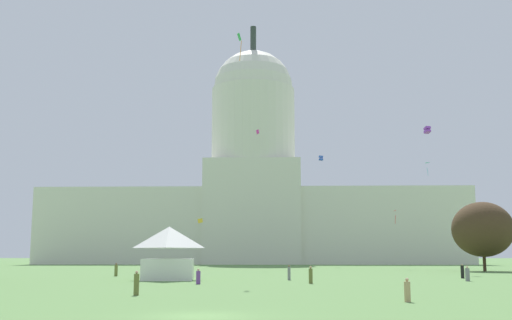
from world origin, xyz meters
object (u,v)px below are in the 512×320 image
at_px(kite_magenta_mid, 258,132).
at_px(person_black_mid_left, 462,272).
at_px(kite_cyan_mid, 425,165).
at_px(kite_gold_low, 200,221).
at_px(person_olive_front_center, 311,276).
at_px(person_maroon_edge_west, 152,272).
at_px(event_tent, 169,252).
at_px(person_olive_back_right, 136,284).
at_px(person_grey_aisle_center, 467,274).
at_px(kite_blue_mid, 321,158).
at_px(person_purple_mid_right, 198,277).
at_px(person_tan_front_right, 407,291).
at_px(tree_east_far, 483,229).
at_px(kite_violet_mid, 427,130).
at_px(person_grey_back_left, 289,273).
at_px(capitol_building, 253,193).
at_px(kite_green_mid, 240,41).
at_px(person_olive_front_left, 116,270).
at_px(kite_red_low, 393,213).

bearing_deg(kite_magenta_mid, person_black_mid_left, -149.39).
xyz_separation_m(kite_cyan_mid, kite_gold_low, (-49.23, -29.70, -14.56)).
height_order(person_olive_front_center, person_maroon_edge_west, person_olive_front_center).
bearing_deg(person_olive_front_center, event_tent, -44.37).
xyz_separation_m(person_olive_back_right, person_grey_aisle_center, (30.97, 24.31, -0.07)).
distance_m(kite_cyan_mid, kite_blue_mid, 25.26).
distance_m(event_tent, person_purple_mid_right, 11.13).
distance_m(person_tan_front_right, person_grey_aisle_center, 32.44).
xyz_separation_m(tree_east_far, kite_violet_mid, (-10.75, -8.17, 15.90)).
relative_size(person_grey_back_left, kite_violet_mid, 1.42).
bearing_deg(capitol_building, kite_cyan_mid, -42.44).
xyz_separation_m(person_olive_back_right, person_maroon_edge_west, (-6.04, 35.42, -0.12)).
xyz_separation_m(tree_east_far, person_black_mid_left, (-12.80, -30.89, -6.34)).
bearing_deg(person_purple_mid_right, kite_violet_mid, 108.18).
xyz_separation_m(person_grey_back_left, person_purple_mid_right, (-9.15, -9.80, -0.09)).
height_order(capitol_building, kite_magenta_mid, capitol_building).
bearing_deg(tree_east_far, person_purple_mid_right, -132.93).
relative_size(person_purple_mid_right, kite_gold_low, 1.59).
distance_m(capitol_building, event_tent, 113.31).
xyz_separation_m(capitol_building, person_olive_front_center, (10.55, -120.06, -20.01)).
distance_m(event_tent, kite_cyan_mid, 89.70).
relative_size(person_grey_back_left, kite_green_mid, 0.49).
bearing_deg(person_grey_aisle_center, person_maroon_edge_west, 176.83).
height_order(tree_east_far, kite_green_mid, kite_green_mid).
relative_size(kite_green_mid, kite_violet_mid, 2.89).
bearing_deg(person_olive_back_right, person_grey_aisle_center, 130.53).
xyz_separation_m(person_grey_back_left, person_olive_front_center, (2.03, -8.28, 0.02)).
xyz_separation_m(person_tan_front_right, kite_magenta_mid, (-12.04, 84.05, 26.92)).
relative_size(person_olive_front_center, person_olive_front_left, 0.99).
bearing_deg(person_tan_front_right, person_grey_back_left, -94.32).
bearing_deg(tree_east_far, person_grey_back_left, -132.90).
xyz_separation_m(person_tan_front_right, kite_red_low, (14.75, 83.46, 10.19)).
bearing_deg(kite_green_mid, event_tent, 102.17).
distance_m(tree_east_far, person_purple_mid_right, 63.78).
distance_m(person_olive_front_left, kite_cyan_mid, 86.70).
distance_m(event_tent, kite_red_low, 62.86).
relative_size(event_tent, person_purple_mid_right, 5.16).
distance_m(kite_gold_low, kite_magenta_mid, 22.83).
relative_size(person_black_mid_left, kite_green_mid, 0.51).
bearing_deg(kite_cyan_mid, kite_magenta_mid, -82.41).
distance_m(person_grey_aisle_center, kite_violet_mid, 38.17).
xyz_separation_m(event_tent, person_tan_front_right, (20.64, -32.09, -2.48)).
relative_size(kite_violet_mid, kite_blue_mid, 0.98).
height_order(person_tan_front_right, kite_green_mid, kite_green_mid).
height_order(person_olive_back_right, kite_blue_mid, kite_blue_mid).
bearing_deg(capitol_building, person_purple_mid_right, -90.30).
distance_m(tree_east_far, kite_blue_mid, 54.24).
distance_m(person_black_mid_left, person_grey_aisle_center, 8.22).
bearing_deg(person_black_mid_left, event_tent, -82.83).
relative_size(person_maroon_edge_west, kite_blue_mid, 1.25).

